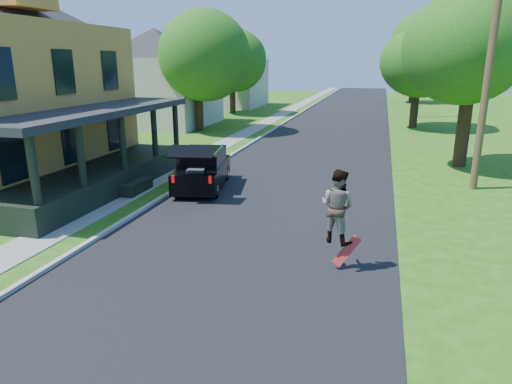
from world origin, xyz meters
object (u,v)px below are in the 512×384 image
(tree_right_near, at_px, (474,40))
(utility_pole_near, at_px, (493,37))
(skateboarder, at_px, (337,206))
(black_suv, at_px, (202,169))

(tree_right_near, xyz_separation_m, utility_pole_near, (-0.05, -4.23, -0.10))
(skateboarder, relative_size, tree_right_near, 0.21)
(skateboarder, height_order, utility_pole_near, utility_pole_near)
(utility_pole_near, bearing_deg, skateboarder, -105.78)
(black_suv, distance_m, tree_right_near, 13.31)
(black_suv, relative_size, utility_pole_near, 0.41)
(black_suv, xyz_separation_m, utility_pole_near, (10.20, 2.68, 4.84))
(skateboarder, bearing_deg, tree_right_near, -84.82)
(black_suv, xyz_separation_m, skateboarder, (5.70, -5.85, 0.78))
(black_suv, relative_size, tree_right_near, 0.53)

